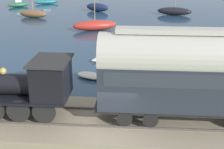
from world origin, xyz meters
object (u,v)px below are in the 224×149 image
(sailboat_red, at_px, (95,25))
(rowboat_near_shore, at_px, (91,76))
(steam_locomotive, at_px, (32,83))
(sailboat_navy, at_px, (97,7))
(rowboat_far_out, at_px, (216,85))
(passenger_coach, at_px, (199,72))
(sailboat_black, at_px, (174,11))
(sailboat_brown, at_px, (33,14))
(rowboat_off_pier, at_px, (104,58))
(sailboat_green, at_px, (18,4))
(sailboat_teal, at_px, (46,1))

(sailboat_red, bearing_deg, rowboat_near_shore, 169.01)
(steam_locomotive, distance_m, sailboat_navy, 36.22)
(steam_locomotive, xyz_separation_m, rowboat_far_out, (5.99, -10.59, -2.21))
(passenger_coach, distance_m, sailboat_black, 33.84)
(sailboat_brown, bearing_deg, passenger_coach, -136.11)
(sailboat_brown, relative_size, rowboat_off_pier, 2.54)
(sailboat_navy, distance_m, rowboat_off_pier, 25.20)
(sailboat_brown, distance_m, rowboat_near_shore, 25.91)
(steam_locomotive, relative_size, rowboat_near_shore, 2.14)
(sailboat_brown, bearing_deg, sailboat_green, 43.90)
(passenger_coach, height_order, sailboat_green, sailboat_green)
(steam_locomotive, xyz_separation_m, sailboat_green, (39.71, 15.46, -1.85))
(rowboat_near_shore, bearing_deg, rowboat_off_pier, 17.69)
(sailboat_navy, relative_size, sailboat_brown, 1.27)
(sailboat_teal, xyz_separation_m, rowboat_far_out, (-37.63, -22.17, -0.34))
(sailboat_brown, xyz_separation_m, rowboat_near_shore, (-23.13, -11.67, -0.39))
(sailboat_teal, bearing_deg, rowboat_far_out, -171.88)
(sailboat_brown, xyz_separation_m, sailboat_red, (-7.53, -9.95, 0.04))
(sailboat_brown, height_order, sailboat_teal, sailboat_teal)
(steam_locomotive, bearing_deg, sailboat_red, -0.54)
(sailboat_green, bearing_deg, sailboat_teal, -73.38)
(passenger_coach, xyz_separation_m, sailboat_black, (33.63, -2.69, -2.61))
(rowboat_far_out, bearing_deg, sailboat_brown, -15.38)
(sailboat_black, height_order, rowboat_off_pier, sailboat_black)
(sailboat_teal, height_order, rowboat_near_shore, sailboat_teal)
(sailboat_brown, bearing_deg, rowboat_off_pier, -133.97)
(steam_locomotive, bearing_deg, sailboat_teal, 14.86)
(passenger_coach, relative_size, sailboat_brown, 1.69)
(steam_locomotive, distance_m, sailboat_teal, 45.17)
(sailboat_brown, height_order, rowboat_near_shore, sailboat_brown)
(rowboat_off_pier, bearing_deg, steam_locomotive, 123.79)
(sailboat_green, bearing_deg, sailboat_red, -166.16)
(rowboat_near_shore, bearing_deg, sailboat_green, 52.15)
(sailboat_teal, bearing_deg, sailboat_red, -173.17)
(sailboat_brown, relative_size, rowboat_far_out, 2.11)
(sailboat_black, bearing_deg, rowboat_far_out, -168.73)
(sailboat_green, bearing_deg, rowboat_off_pier, -176.45)
(sailboat_red, height_order, rowboat_near_shore, sailboat_red)
(passenger_coach, distance_m, sailboat_red, 24.03)
(rowboat_off_pier, bearing_deg, rowboat_near_shore, 129.42)
(passenger_coach, xyz_separation_m, sailboat_red, (22.54, 7.89, -2.62))
(rowboat_far_out, bearing_deg, steam_locomotive, 63.90)
(sailboat_red, bearing_deg, sailboat_brown, 35.65)
(sailboat_black, bearing_deg, steam_locomotive, 173.90)
(sailboat_teal, xyz_separation_m, rowboat_off_pier, (-32.39, -13.99, -0.32))
(steam_locomotive, bearing_deg, rowboat_off_pier, -12.13)
(sailboat_red, height_order, rowboat_off_pier, sailboat_red)
(sailboat_navy, height_order, sailboat_green, sailboat_green)
(steam_locomotive, height_order, rowboat_off_pier, steam_locomotive)
(rowboat_far_out, bearing_deg, rowboat_off_pier, 1.80)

